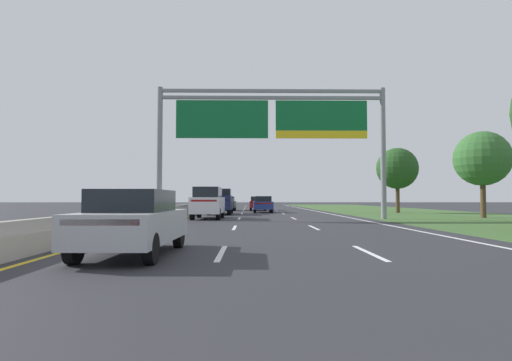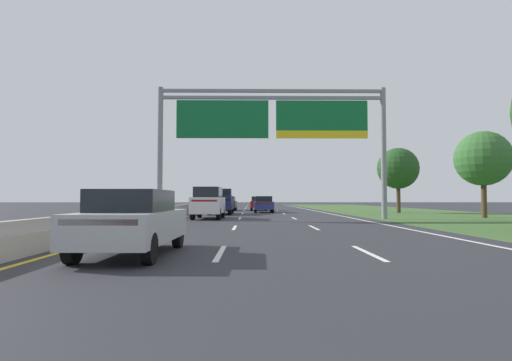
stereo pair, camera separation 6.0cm
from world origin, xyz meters
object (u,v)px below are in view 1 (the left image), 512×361
object	(u,v)px
car_blue_centre_lane_sedan	(263,204)
car_white_left_lane_suv	(208,202)
car_red_centre_lane_sedan	(258,203)
roadside_tree_mid	(482,159)
pickup_truck_navy	(220,202)
car_darkgreen_left_lane_sedan	(227,203)
overhead_sign_gantry	(272,125)
car_silver_left_lane_sedan	(134,221)
roadside_tree_far	(397,169)

from	to	relation	value
car_blue_centre_lane_sedan	car_white_left_lane_suv	bearing A→B (deg)	161.73
car_red_centre_lane_sedan	roadside_tree_mid	xyz separation A→B (m)	(15.25, -18.71, 3.30)
roadside_tree_mid	car_red_centre_lane_sedan	bearing A→B (deg)	129.19
pickup_truck_navy	car_red_centre_lane_sedan	xyz separation A→B (m)	(3.45, 11.34, -0.26)
pickup_truck_navy	car_darkgreen_left_lane_sedan	world-z (taller)	pickup_truck_navy
car_blue_centre_lane_sedan	overhead_sign_gantry	bearing A→B (deg)	-179.25
car_red_centre_lane_sedan	overhead_sign_gantry	bearing A→B (deg)	-177.71
car_silver_left_lane_sedan	roadside_tree_far	distance (m)	33.31
overhead_sign_gantry	car_white_left_lane_suv	size ratio (longest dim) A/B	3.19
car_blue_centre_lane_sedan	car_darkgreen_left_lane_sedan	distance (m)	7.43
car_white_left_lane_suv	roadside_tree_mid	world-z (taller)	roadside_tree_mid
overhead_sign_gantry	car_silver_left_lane_sedan	xyz separation A→B (m)	(-4.25, -16.97, -5.37)
car_darkgreen_left_lane_sedan	car_red_centre_lane_sedan	size ratio (longest dim) A/B	1.00
car_blue_centre_lane_sedan	roadside_tree_far	size ratio (longest dim) A/B	0.72
roadside_tree_far	car_red_centre_lane_sedan	bearing A→B (deg)	146.59
overhead_sign_gantry	car_red_centre_lane_sedan	bearing A→B (deg)	91.48
car_red_centre_lane_sedan	roadside_tree_far	xyz separation A→B (m)	(12.93, -8.53, 3.34)
car_darkgreen_left_lane_sedan	car_red_centre_lane_sedan	world-z (taller)	same
car_silver_left_lane_sedan	car_darkgreen_left_lane_sedan	distance (m)	36.55
car_darkgreen_left_lane_sedan	car_white_left_lane_suv	xyz separation A→B (m)	(-0.27, -18.71, 0.28)
car_blue_centre_lane_sedan	car_darkgreen_left_lane_sedan	xyz separation A→B (m)	(-3.79, 6.39, 0.00)
overhead_sign_gantry	car_darkgreen_left_lane_sedan	bearing A→B (deg)	101.47
car_silver_left_lane_sedan	car_white_left_lane_suv	bearing A→B (deg)	1.22
car_blue_centre_lane_sedan	roadside_tree_far	world-z (taller)	roadside_tree_far
overhead_sign_gantry	pickup_truck_navy	size ratio (longest dim) A/B	2.79
car_blue_centre_lane_sedan	car_red_centre_lane_sedan	distance (m)	7.04
car_blue_centre_lane_sedan	car_darkgreen_left_lane_sedan	world-z (taller)	same
car_blue_centre_lane_sedan	car_red_centre_lane_sedan	xyz separation A→B (m)	(-0.35, 7.03, 0.00)
car_darkgreen_left_lane_sedan	car_white_left_lane_suv	distance (m)	18.71
roadside_tree_far	car_darkgreen_left_lane_sedan	bearing A→B (deg)	154.27
pickup_truck_navy	car_red_centre_lane_sedan	size ratio (longest dim) A/B	1.22
car_silver_left_lane_sedan	car_blue_centre_lane_sedan	xyz separation A→B (m)	(4.07, 30.16, 0.00)
overhead_sign_gantry	pickup_truck_navy	bearing A→B (deg)	114.15
roadside_tree_far	overhead_sign_gantry	bearing A→B (deg)	-136.72
pickup_truck_navy	roadside_tree_mid	size ratio (longest dim) A/B	0.90
car_silver_left_lane_sedan	roadside_tree_far	bearing A→B (deg)	-28.91
overhead_sign_gantry	car_silver_left_lane_sedan	distance (m)	18.30
pickup_truck_navy	roadside_tree_mid	distance (m)	20.34
car_silver_left_lane_sedan	car_blue_centre_lane_sedan	distance (m)	30.43
car_darkgreen_left_lane_sedan	roadside_tree_far	world-z (taller)	roadside_tree_far
overhead_sign_gantry	car_red_centre_lane_sedan	distance (m)	20.92
overhead_sign_gantry	car_darkgreen_left_lane_sedan	xyz separation A→B (m)	(-3.97, 19.57, -5.37)
car_white_left_lane_suv	car_red_centre_lane_sedan	distance (m)	19.70
overhead_sign_gantry	roadside_tree_mid	distance (m)	14.95
roadside_tree_far	roadside_tree_mid	bearing A→B (deg)	-77.13
car_blue_centre_lane_sedan	roadside_tree_far	distance (m)	13.10
pickup_truck_navy	car_white_left_lane_suv	xyz separation A→B (m)	(-0.26, -8.00, 0.02)
car_red_centre_lane_sedan	car_blue_centre_lane_sedan	bearing A→B (deg)	-176.36
pickup_truck_navy	car_blue_centre_lane_sedan	xyz separation A→B (m)	(3.80, 4.31, -0.26)
car_blue_centre_lane_sedan	car_red_centre_lane_sedan	world-z (taller)	same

